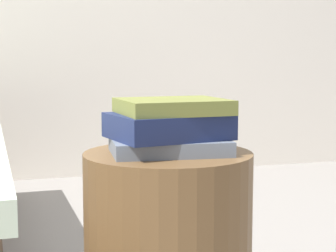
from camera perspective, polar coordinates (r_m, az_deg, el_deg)
side_table at (r=1.39m, az=0.00°, el=-11.93°), size 0.40×0.40×0.45m
book_slate at (r=1.33m, az=0.22°, el=-2.02°), size 0.29×0.21×0.03m
book_navy at (r=1.33m, az=-0.09°, el=-0.01°), size 0.28×0.24×0.06m
book_olive at (r=1.33m, az=0.45°, el=2.00°), size 0.25×0.21×0.03m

